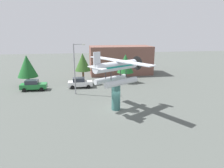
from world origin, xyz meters
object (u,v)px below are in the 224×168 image
car_near_green (33,85)px  tree_center_back (125,64)px  tree_east (83,62)px  display_pedestal (116,97)px  car_mid_white (80,83)px  tree_west (27,66)px  floatplane_monument (117,70)px  streetlight_primary (76,65)px  storefront_building (120,60)px

car_near_green → tree_center_back: (16.40, 2.82, 2.78)m
tree_east → display_pedestal: bearing=-74.8°
tree_east → car_near_green: bearing=-160.8°
display_pedestal → car_near_green: display_pedestal is taller
car_mid_white → tree_west: 10.13m
display_pedestal → tree_west: 19.81m
floatplane_monument → streetlight_primary: bearing=93.7°
tree_east → storefront_building: bearing=43.6°
display_pedestal → car_mid_white: 12.00m
storefront_building → tree_west: bearing=-157.5°
car_mid_white → storefront_building: size_ratio=0.30×
tree_east → streetlight_primary: bearing=-100.7°
floatplane_monument → tree_east: size_ratio=1.65×
tree_west → tree_center_back: tree_west is taller
storefront_building → tree_center_back: size_ratio=2.56×
display_pedestal → floatplane_monument: bearing=30.8°
display_pedestal → car_mid_white: display_pedestal is taller
display_pedestal → car_near_green: bearing=138.5°
tree_east → tree_center_back: size_ratio=1.06×
floatplane_monument → tree_east: floatplane_monument is taller
car_mid_white → tree_east: (0.65, 2.48, 3.22)m
storefront_building → car_near_green: bearing=-146.7°
car_near_green → tree_west: size_ratio=0.76×
car_near_green → storefront_building: size_ratio=0.30×
car_mid_white → streetlight_primary: size_ratio=0.54×
display_pedestal → car_near_green: (-12.09, 10.71, -0.82)m
streetlight_primary → tree_center_back: 11.12m
streetlight_primary → tree_east: streetlight_primary is taller
car_mid_white → storefront_building: bearing=49.0°
storefront_building → tree_east: size_ratio=2.42×
floatplane_monument → tree_west: bearing=103.3°
tree_east → floatplane_monument: bearing=-74.3°
car_near_green → car_mid_white: (7.73, 0.44, 0.00)m
car_mid_white → streetlight_primary: (-0.53, -3.80, 3.67)m
streetlight_primary → tree_center_back: streetlight_primary is taller
car_mid_white → tree_center_back: tree_center_back is taller
tree_center_back → storefront_building: bearing=84.9°
streetlight_primary → car_near_green: bearing=155.0°
floatplane_monument → car_near_green: 16.73m
car_near_green → storefront_building: bearing=33.3°
floatplane_monument → tree_east: 14.13m
streetlight_primary → floatplane_monument: bearing=-55.5°
car_near_green → tree_east: (8.38, 2.92, 3.22)m
floatplane_monument → car_near_green: bearing=108.1°
floatplane_monument → streetlight_primary: (-5.01, 7.28, -0.53)m
display_pedestal → storefront_building: (5.07, 22.00, 1.48)m
storefront_building → streetlight_primary: bearing=-124.2°
storefront_building → tree_west: (-18.70, -7.74, 0.36)m
floatplane_monument → tree_center_back: floatplane_monument is taller
streetlight_primary → storefront_building: (9.96, 14.65, -1.37)m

